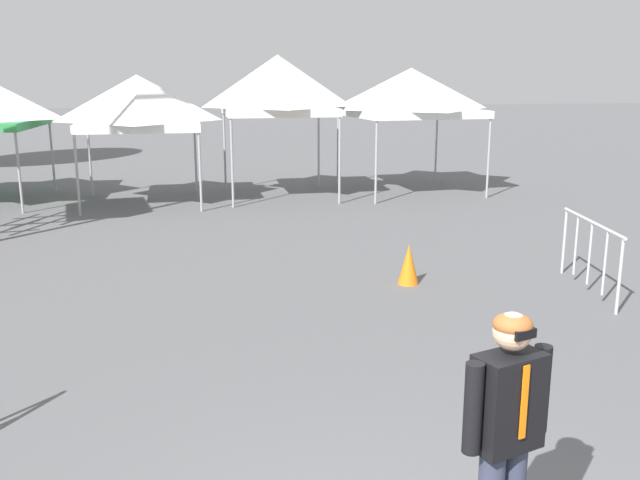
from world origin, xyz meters
The scene contains 6 objects.
canopy_tent_behind_center centered at (-2.06, 14.54, 2.49)m, with size 2.88×2.88×3.14m.
canopy_tent_behind_right centered at (1.41, 14.84, 2.88)m, with size 2.80×2.80×3.64m.
canopy_tent_behind_left centered at (5.03, 14.98, 2.68)m, with size 3.50×3.50×3.32m.
person_foreground centered at (0.62, 0.38, 1.03)m, with size 0.63×0.35×1.78m.
crowd_barrier_mid_lot centered at (4.62, 5.68, 0.75)m, with size 0.43×2.07×1.08m.
traffic_cone_lot_center centered at (2.16, 6.61, 0.31)m, with size 0.32×0.32×0.62m, color orange.
Camera 1 is at (-1.27, -3.13, 3.12)m, focal length 38.98 mm.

